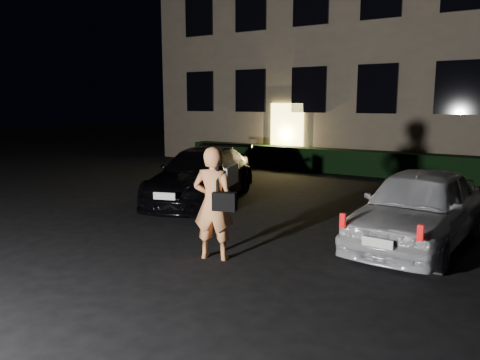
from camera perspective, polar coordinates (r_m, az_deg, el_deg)
The scene contains 6 objects.
ground at distance 7.93m, azimuth -8.48°, elevation -9.25°, with size 80.00×80.00×0.00m, color black.
building at distance 21.48m, azimuth 20.02°, elevation 18.18°, with size 20.00×8.11×12.00m.
hedge at distance 17.00m, azimuth 15.53°, elevation 1.98°, with size 15.00×0.70×0.85m, color black.
sedan at distance 12.12m, azimuth -4.61°, elevation 0.61°, with size 3.25×5.00×1.35m.
hatch at distance 8.90m, azimuth 20.89°, elevation -3.11°, with size 1.87×4.13×1.38m.
man at distance 7.54m, azimuth -3.22°, elevation -2.83°, with size 0.85×0.63×1.85m.
Camera 1 is at (5.01, -5.61, 2.52)m, focal length 35.00 mm.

